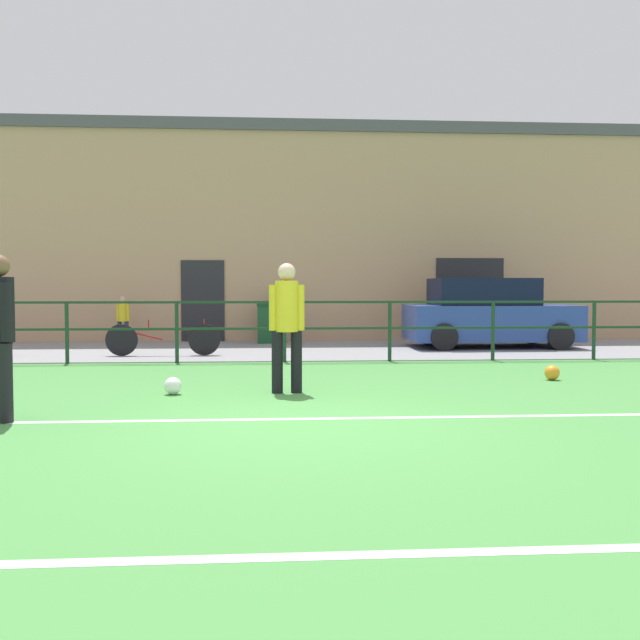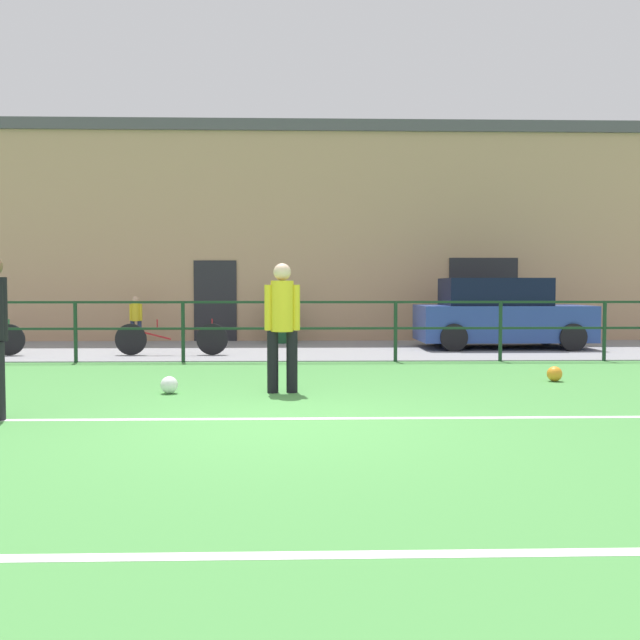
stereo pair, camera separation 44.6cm
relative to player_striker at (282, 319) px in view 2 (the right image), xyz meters
name	(u,v)px [view 2 (the right image)]	position (x,y,z in m)	size (l,w,h in m)	color
ground	(281,426)	(0.04, -2.14, -1.00)	(60.00, 44.00, 0.04)	#478C42
field_line_touchline	(281,419)	(0.04, -1.87, -0.98)	(36.00, 0.11, 0.00)	white
field_line_hash	(261,556)	(0.04, -5.68, -0.98)	(36.00, 0.11, 0.00)	white
pavement_strip	(292,350)	(0.04, 6.36, -0.97)	(48.00, 5.00, 0.02)	gray
perimeter_fence	(290,322)	(0.04, 3.86, -0.23)	(36.07, 0.07, 1.15)	#193823
clubhouse_facade	(293,234)	(0.04, 10.05, 1.89)	(28.00, 2.56, 5.72)	tan
player_striker	(282,319)	(0.00, 0.00, 0.00)	(0.47, 0.30, 1.72)	black
soccer_ball_match	(555,374)	(4.04, 1.00, -0.87)	(0.23, 0.23, 0.23)	orange
soccer_ball_spare	(169,385)	(-1.49, -0.05, -0.86)	(0.23, 0.23, 0.23)	white
spectator_child	(136,317)	(-3.82, 8.04, -0.29)	(0.32, 0.21, 1.17)	#232D4C
parked_car_red	(500,315)	(4.82, 6.61, -0.20)	(3.84, 1.88, 1.60)	#28428E
bicycle_parked_1	(171,339)	(-2.41, 5.06, -0.62)	(2.30, 0.04, 0.74)	black
trash_bin_0	(280,323)	(-0.26, 8.16, -0.46)	(0.61, 0.52, 0.99)	#194C28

